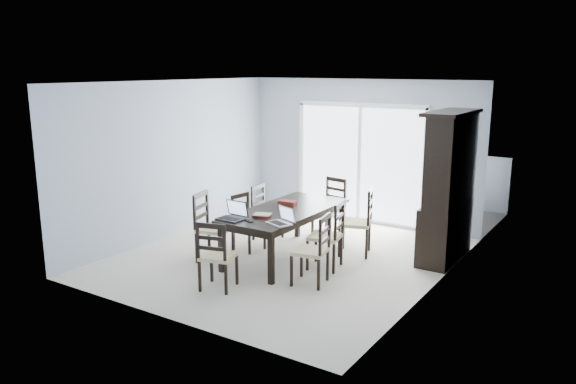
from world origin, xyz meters
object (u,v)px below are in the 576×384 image
at_px(chair_end_far, 332,200).
at_px(laptop_dark, 230,215).
at_px(dining_table, 286,214).
at_px(chair_left_near, 208,219).
at_px(china_hutch, 449,189).
at_px(cell_phone, 249,221).
at_px(chair_right_near, 317,242).
at_px(chair_right_mid, 332,228).
at_px(laptop_silver, 279,220).
at_px(game_box, 287,203).
at_px(chair_left_far, 263,206).
at_px(chair_end_near, 215,249).
at_px(hot_tub, 368,184).
at_px(chair_left_mid, 245,216).
at_px(chair_right_far, 362,214).

height_order(chair_end_far, laptop_dark, chair_end_far).
xyz_separation_m(dining_table, chair_left_near, (-0.92, -0.69, -0.05)).
relative_size(china_hutch, chair_left_near, 1.87).
bearing_deg(cell_phone, chair_right_near, 28.14).
xyz_separation_m(chair_left_near, cell_phone, (0.87, -0.15, 0.14)).
relative_size(dining_table, chair_right_mid, 1.94).
height_order(china_hutch, laptop_silver, china_hutch).
bearing_deg(laptop_dark, chair_end_far, 84.94).
bearing_deg(game_box, chair_right_near, -40.93).
bearing_deg(laptop_dark, chair_right_mid, 39.79).
bearing_deg(game_box, cell_phone, -86.61).
bearing_deg(laptop_silver, laptop_dark, -145.47).
xyz_separation_m(chair_left_far, game_box, (0.74, -0.40, 0.23)).
xyz_separation_m(chair_end_near, hot_tub, (-0.32, 5.24, -0.12)).
xyz_separation_m(chair_right_near, cell_phone, (-0.98, -0.16, 0.18)).
relative_size(chair_left_mid, game_box, 3.68).
bearing_deg(chair_right_mid, chair_right_near, 179.59).
relative_size(china_hutch, chair_left_far, 2.11).
bearing_deg(cell_phone, laptop_dark, -147.63).
bearing_deg(chair_left_mid, chair_left_near, -4.18).
height_order(chair_left_near, laptop_dark, chair_left_near).
distance_m(chair_left_mid, hot_tub, 3.69).
bearing_deg(chair_right_mid, china_hutch, -55.08).
bearing_deg(laptop_silver, chair_left_mid, 167.02).
height_order(dining_table, chair_left_far, chair_left_far).
height_order(chair_left_near, chair_right_far, chair_right_far).
bearing_deg(chair_left_near, game_box, 124.55).
distance_m(dining_table, chair_left_far, 1.06).
relative_size(chair_left_far, laptop_silver, 2.71).
bearing_deg(china_hutch, hot_tub, 134.61).
height_order(chair_right_near, laptop_dark, chair_right_near).
relative_size(china_hutch, chair_end_near, 2.06).
distance_m(cell_phone, hot_tub, 4.54).
xyz_separation_m(chair_left_mid, cell_phone, (0.72, -0.85, 0.22)).
bearing_deg(dining_table, game_box, 117.40).
bearing_deg(hot_tub, chair_right_far, -66.76).
bearing_deg(chair_left_mid, chair_right_mid, 95.45).
relative_size(chair_right_near, game_box, 4.01).
bearing_deg(chair_left_near, chair_end_near, 30.56).
bearing_deg(china_hutch, chair_left_mid, -156.07).
bearing_deg(dining_table, chair_end_near, -91.91).
xyz_separation_m(chair_end_near, cell_phone, (0.00, 0.73, 0.19)).
distance_m(chair_left_mid, chair_end_far, 1.64).
distance_m(chair_end_near, laptop_dark, 0.76).
bearing_deg(chair_left_near, hot_tub, 158.85).
bearing_deg(cell_phone, game_box, 112.34).
bearing_deg(chair_right_mid, dining_table, 74.91).
xyz_separation_m(china_hutch, chair_left_near, (-2.94, -1.94, -0.45)).
xyz_separation_m(chair_left_far, chair_end_near, (0.80, -2.19, 0.01)).
xyz_separation_m(chair_right_mid, chair_end_near, (-0.85, -1.52, -0.04)).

